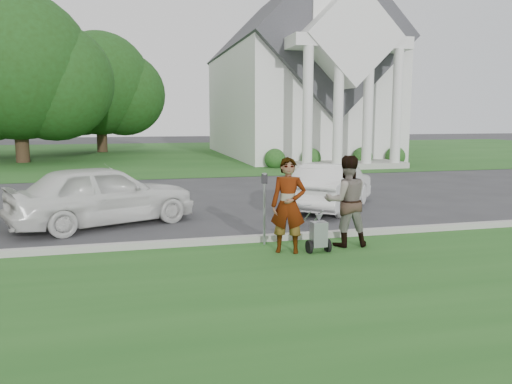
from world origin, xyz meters
name	(u,v)px	position (x,y,z in m)	size (l,w,h in m)	color
ground	(226,251)	(0.00, 0.00, 0.00)	(120.00, 120.00, 0.00)	#333335
grass_strip	(264,306)	(0.00, -3.00, 0.01)	(80.00, 7.00, 0.01)	#21521C
church_lawn	(158,154)	(0.00, 27.00, 0.01)	(80.00, 30.00, 0.01)	#21521C
curb	(221,241)	(0.00, 0.55, 0.07)	(80.00, 0.18, 0.15)	#9E9E93
church	(295,67)	(9.00, 23.11, 5.94)	(9.19, 19.00, 24.10)	white
tree_left	(17,73)	(-8.01, 21.99, 5.11)	(10.63, 8.40, 9.71)	#332316
tree_back	(100,89)	(-4.01, 29.99, 4.73)	(9.61, 7.60, 8.89)	#332316
striping_cart	(318,235)	(1.75, -0.54, 0.36)	(0.46, 0.91, 0.83)	black
person_left	(288,206)	(1.17, -0.40, 0.93)	(0.68, 0.45, 1.86)	#999999
person_right	(346,202)	(2.47, -0.20, 0.93)	(0.90, 0.70, 1.86)	#999999
parking_meter_near	(264,200)	(0.87, 0.29, 0.95)	(0.11, 0.10, 1.51)	#96989F
car_b	(103,195)	(-2.47, 3.11, 0.76)	(1.79, 4.45, 1.52)	white
car_d	(332,186)	(3.83, 3.86, 0.66)	(1.40, 4.02, 1.32)	silver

